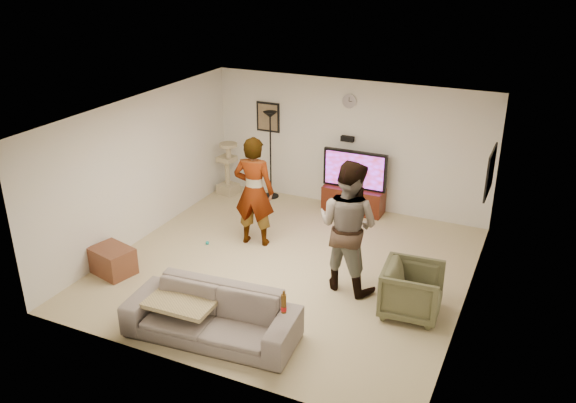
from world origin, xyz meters
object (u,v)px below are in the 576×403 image
at_px(cat_tree, 227,168).
at_px(beer_bottle, 284,304).
at_px(floor_lamp, 271,156).
at_px(tv_stand, 353,199).
at_px(person_left, 254,192).
at_px(tv, 355,170).
at_px(armchair, 412,290).
at_px(person_right, 348,226).
at_px(side_table, 113,261).
at_px(sofa, 211,315).

bearing_deg(cat_tree, beer_bottle, -52.70).
relative_size(floor_lamp, beer_bottle, 7.10).
xyz_separation_m(tv_stand, person_left, (-1.10, -1.98, 0.71)).
xyz_separation_m(tv, armchair, (1.88, -3.00, -0.49)).
xyz_separation_m(tv_stand, person_right, (0.80, -2.68, 0.76)).
bearing_deg(floor_lamp, cat_tree, -166.86).
bearing_deg(person_left, tv_stand, -128.05).
bearing_deg(tv_stand, beer_bottle, -81.57).
bearing_deg(tv, tv_stand, 0.00).
bearing_deg(floor_lamp, person_right, -46.05).
bearing_deg(person_left, beer_bottle, 115.26).
xyz_separation_m(tv, side_table, (-2.64, -3.84, -0.64)).
distance_m(tv, person_right, 2.80).
bearing_deg(beer_bottle, floor_lamp, 118.07).
height_order(tv_stand, floor_lamp, floor_lamp).
xyz_separation_m(floor_lamp, sofa, (1.42, -4.61, -0.56)).
bearing_deg(armchair, side_table, 96.06).
bearing_deg(person_right, tv, -61.75).
xyz_separation_m(cat_tree, person_left, (1.56, -1.76, 0.40)).
relative_size(tv_stand, person_right, 0.58).
bearing_deg(floor_lamp, person_left, -71.29).
height_order(tv_stand, armchair, armchair).
xyz_separation_m(floor_lamp, armchair, (3.65, -2.99, -0.52)).
xyz_separation_m(armchair, side_table, (-4.51, -0.84, -0.15)).
bearing_deg(side_table, person_left, 50.55).
relative_size(cat_tree, sofa, 0.49).
distance_m(tv_stand, armchair, 3.54).
bearing_deg(person_right, tv_stand, -61.75).
relative_size(beer_bottle, armchair, 0.31).
relative_size(tv_stand, cat_tree, 1.05).
height_order(tv, armchair, tv).
distance_m(person_right, armchair, 1.28).
xyz_separation_m(sofa, armchair, (2.23, 1.62, 0.04)).
bearing_deg(sofa, side_table, 156.24).
bearing_deg(cat_tree, person_right, -35.38).
bearing_deg(side_table, sofa, -18.77).
bearing_deg(armchair, beer_bottle, 139.14).
bearing_deg(floor_lamp, sofa, -72.88).
relative_size(person_right, beer_bottle, 8.00).
xyz_separation_m(tv_stand, tv, (0.00, 0.00, 0.61)).
distance_m(person_right, beer_bottle, 1.95).
bearing_deg(tv, cat_tree, -175.31).
xyz_separation_m(cat_tree, side_table, (0.03, -3.62, -0.34)).
xyz_separation_m(person_left, beer_bottle, (1.79, -2.64, -0.17)).
relative_size(person_left, armchair, 2.35).
xyz_separation_m(tv_stand, armchair, (1.88, -3.00, 0.13)).
bearing_deg(sofa, armchair, 31.01).
xyz_separation_m(floor_lamp, person_left, (0.67, -1.97, 0.07)).
xyz_separation_m(cat_tree, armchair, (4.54, -2.78, -0.19)).
bearing_deg(tv_stand, floor_lamp, -179.67).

